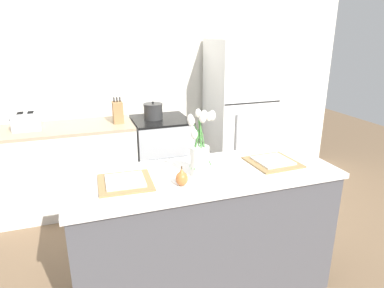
% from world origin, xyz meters
% --- Properties ---
extents(ground_plane, '(10.00, 10.00, 0.00)m').
position_xyz_m(ground_plane, '(0.00, 0.00, 0.00)').
color(ground_plane, brown).
extents(back_wall, '(5.20, 0.08, 2.70)m').
position_xyz_m(back_wall, '(0.00, 2.00, 1.35)').
color(back_wall, silver).
rests_on(back_wall, ground_plane).
extents(kitchen_island, '(1.80, 0.66, 0.93)m').
position_xyz_m(kitchen_island, '(0.00, 0.00, 0.47)').
color(kitchen_island, '#4C4C51').
rests_on(kitchen_island, ground_plane).
extents(back_counter, '(1.68, 0.60, 0.90)m').
position_xyz_m(back_counter, '(-1.06, 1.60, 0.45)').
color(back_counter, silver).
rests_on(back_counter, ground_plane).
extents(stove_range, '(0.60, 0.61, 0.90)m').
position_xyz_m(stove_range, '(0.10, 1.60, 0.45)').
color(stove_range, '#B2B5B7').
rests_on(stove_range, ground_plane).
extents(refrigerator, '(0.68, 0.67, 1.74)m').
position_xyz_m(refrigerator, '(1.05, 1.60, 0.87)').
color(refrigerator, white).
rests_on(refrigerator, ground_plane).
extents(flower_vase, '(0.18, 0.14, 0.43)m').
position_xyz_m(flower_vase, '(-0.04, -0.03, 1.09)').
color(flower_vase, silver).
rests_on(flower_vase, kitchen_island).
extents(pear_figurine, '(0.08, 0.08, 0.13)m').
position_xyz_m(pear_figurine, '(-0.20, -0.14, 0.98)').
color(pear_figurine, '#C66B33').
rests_on(pear_figurine, kitchen_island).
extents(plate_setting_left, '(0.34, 0.34, 0.02)m').
position_xyz_m(plate_setting_left, '(-0.52, 0.00, 0.94)').
color(plate_setting_left, olive).
rests_on(plate_setting_left, kitchen_island).
extents(plate_setting_right, '(0.34, 0.34, 0.02)m').
position_xyz_m(plate_setting_right, '(0.52, 0.00, 0.94)').
color(plate_setting_right, olive).
rests_on(plate_setting_right, kitchen_island).
extents(toaster, '(0.28, 0.18, 0.17)m').
position_xyz_m(toaster, '(-1.23, 1.60, 0.99)').
color(toaster, '#B7BABC').
rests_on(toaster, back_counter).
extents(cooking_pot, '(0.21, 0.21, 0.19)m').
position_xyz_m(cooking_pot, '(0.02, 1.62, 0.99)').
color(cooking_pot, '#2D2D2D').
rests_on(cooking_pot, stove_range).
extents(knife_block, '(0.10, 0.14, 0.27)m').
position_xyz_m(knife_block, '(-0.36, 1.59, 1.01)').
color(knife_block, '#A37547').
rests_on(knife_block, back_counter).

